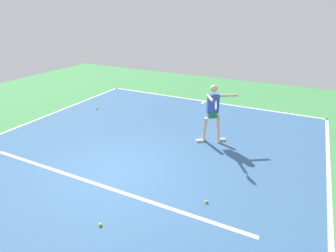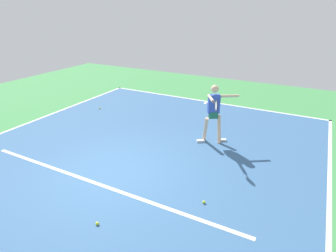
# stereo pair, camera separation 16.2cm
# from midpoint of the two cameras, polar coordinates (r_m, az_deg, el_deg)

# --- Properties ---
(ground_plane) EXTENTS (22.29, 22.29, 0.00)m
(ground_plane) POSITION_cam_midpoint_polar(r_m,az_deg,el_deg) (7.39, -11.18, -9.23)
(ground_plane) COLOR #428E4C
(court_surface) EXTENTS (9.75, 13.25, 0.00)m
(court_surface) POSITION_cam_midpoint_polar(r_m,az_deg,el_deg) (7.39, -11.18, -9.22)
(court_surface) COLOR #38608E
(court_surface) RESTS_ON ground_plane
(court_line_baseline_near) EXTENTS (9.75, 0.10, 0.01)m
(court_line_baseline_near) POSITION_cam_midpoint_polar(r_m,az_deg,el_deg) (12.70, 7.06, 4.98)
(court_line_baseline_near) COLOR white
(court_line_baseline_near) RESTS_ON ground_plane
(court_line_sideline_left) EXTENTS (0.10, 13.25, 0.01)m
(court_line_sideline_left) POSITION_cam_midpoint_polar(r_m,az_deg,el_deg) (6.24, 29.33, -18.98)
(court_line_sideline_left) COLOR white
(court_line_sideline_left) RESTS_ON ground_plane
(court_line_service) EXTENTS (7.31, 0.10, 0.01)m
(court_line_service) POSITION_cam_midpoint_polar(r_m,az_deg,el_deg) (7.00, -14.24, -11.48)
(court_line_service) COLOR white
(court_line_service) RESTS_ON ground_plane
(court_line_centre_mark) EXTENTS (0.10, 0.30, 0.01)m
(court_line_centre_mark) POSITION_cam_midpoint_polar(r_m,az_deg,el_deg) (12.52, 6.74, 4.74)
(court_line_centre_mark) COLOR white
(court_line_centre_mark) RESTS_ON ground_plane
(tennis_player) EXTENTS (1.05, 1.42, 1.82)m
(tennis_player) POSITION_cam_midpoint_polar(r_m,az_deg,el_deg) (8.50, 8.55, 3.23)
(tennis_player) COLOR beige
(tennis_player) RESTS_ON ground_plane
(tennis_ball_by_sideline) EXTENTS (0.07, 0.07, 0.07)m
(tennis_ball_by_sideline) POSITION_cam_midpoint_polar(r_m,az_deg,el_deg) (5.89, -14.31, -18.72)
(tennis_ball_by_sideline) COLOR #CCE033
(tennis_ball_by_sideline) RESTS_ON ground_plane
(tennis_ball_far_corner) EXTENTS (0.07, 0.07, 0.07)m
(tennis_ball_far_corner) POSITION_cam_midpoint_polar(r_m,az_deg,el_deg) (6.30, 6.95, -14.89)
(tennis_ball_far_corner) COLOR #CCE033
(tennis_ball_far_corner) RESTS_ON ground_plane
(tennis_ball_centre_court) EXTENTS (0.07, 0.07, 0.07)m
(tennis_ball_centre_court) POSITION_cam_midpoint_polar(r_m,az_deg,el_deg) (11.96, -14.50, 3.42)
(tennis_ball_centre_court) COLOR #CCE033
(tennis_ball_centre_court) RESTS_ON ground_plane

